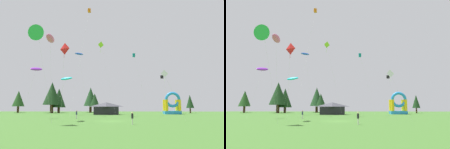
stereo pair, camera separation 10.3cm
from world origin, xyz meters
The scene contains 22 objects.
ground_plane centered at (0.00, 0.00, 0.00)m, with size 120.00×120.00×0.00m, color #3D6B28.
kite_black_box centered at (14.17, 28.51, 10.71)m, with size 3.15×2.00×11.18m.
kite_white_diamond centered at (9.38, 1.37, 7.89)m, with size 3.61×1.80×8.44m.
kite_orange_box centered at (-5.94, 18.17, 26.61)m, with size 3.00×9.89×27.27m.
kite_teal_box centered at (5.82, 24.28, 16.22)m, with size 4.29×0.99×16.77m.
kite_purple_parafoil centered at (-15.27, 7.62, 9.92)m, with size 3.10×3.94×10.55m.
kite_blue_parafoil centered at (-8.61, 19.73, 15.71)m, with size 3.51×1.14×16.17m.
kite_cyan_parafoil centered at (-12.84, 24.92, 9.93)m, with size 5.10×1.99×10.65m.
kite_lime_diamond centered at (-3.11, 20.56, 18.15)m, with size 4.67×1.50×18.86m.
kite_pink_parafoil centered at (-10.77, 1.43, 14.50)m, with size 1.40×4.07×15.35m.
kite_green_delta centered at (-10.34, -6.16, 13.04)m, with size 3.63×2.44×14.33m.
kite_red_diamond centered at (-7.20, -3.08, 11.39)m, with size 1.62×3.73×12.10m.
person_left_edge centered at (-6.67, 6.52, 0.96)m, with size 0.31×0.31×1.61m.
person_near_camera centered at (3.28, -6.81, 1.01)m, with size 0.35×0.35×1.70m.
inflatable_red_slide centered at (17.35, 30.65, 2.44)m, with size 4.76×3.71×6.50m.
festival_tent centered at (-1.84, 26.85, 1.71)m, with size 6.85×3.55×3.41m.
tree_row_1 centered at (-33.69, 43.01, 4.92)m, with size 4.20×4.20×7.73m.
tree_row_2 centered at (-21.35, 41.36, 6.58)m, with size 6.18×6.18×10.54m.
tree_row_3 centered at (-19.30, 42.94, 5.14)m, with size 4.76×4.76×8.50m.
tree_row_4 centered at (-8.44, 45.38, 5.60)m, with size 4.88×4.88×8.94m.
tree_row_5 centered at (-6.78, 43.62, 4.34)m, with size 3.63×3.63×6.72m.
tree_row_6 centered at (25.50, 40.18, 3.84)m, with size 2.58×2.58×6.07m.
Camera 2 is at (1.37, -39.07, 2.62)m, focal length 37.52 mm.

